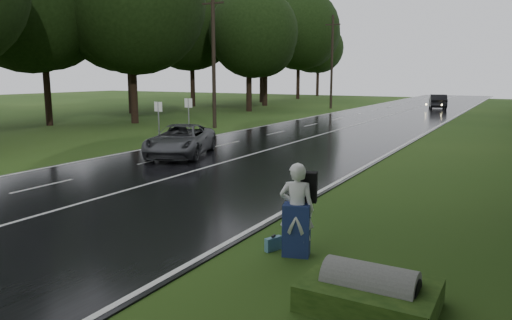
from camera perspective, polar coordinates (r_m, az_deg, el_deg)
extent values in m
plane|color=#294514|center=(15.02, -23.18, -5.81)|extent=(160.00, 160.00, 0.00)
cube|color=black|center=(31.17, 7.28, 2.85)|extent=(12.00, 140.00, 0.04)
cube|color=silver|center=(31.17, 7.28, 2.89)|extent=(0.12, 140.00, 0.01)
imported|color=#494B4E|center=(23.46, -8.95, 2.33)|extent=(4.30, 5.91, 1.49)
imported|color=black|center=(59.33, 20.76, 6.50)|extent=(2.79, 5.26, 1.65)
imported|color=silver|center=(10.44, 4.86, -5.90)|extent=(0.86, 0.69, 2.07)
cube|color=navy|center=(10.57, 4.82, -8.27)|extent=(0.66, 0.53, 1.16)
cube|color=black|center=(10.55, 5.98, -3.19)|extent=(0.52, 0.37, 0.66)
cube|color=teal|center=(10.97, 2.08, -9.90)|extent=(0.27, 0.45, 0.31)
cylinder|color=slate|center=(8.77, 13.23, -16.62)|extent=(1.56, 0.78, 0.78)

